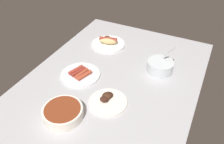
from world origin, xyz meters
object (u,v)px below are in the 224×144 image
Objects in this scene: plate_hotdog_assembled at (108,42)px; plate_sausages at (80,74)px; bowl_coleslaw at (160,66)px; plate_grilled_meat at (107,101)px; bowl_chili at (63,112)px.

plate_hotdog_assembled reaches higher than plate_sausages.
bowl_coleslaw reaches higher than plate_hotdog_assembled.
bowl_coleslaw is (35.34, -15.53, 2.58)cm from plate_grilled_meat.
plate_hotdog_assembled reaches higher than bowl_chili.
plate_sausages is (28.85, 9.07, -1.87)cm from bowl_chili.
plate_grilled_meat is 22.08cm from bowl_chili.
plate_hotdog_assembled is 1.21× the size of bowl_chili.
plate_grilled_meat is 0.85× the size of plate_hotdog_assembled.
bowl_coleslaw is (52.32, -29.54, 0.83)cm from bowl_chili.
bowl_chili is (-65.06, -9.82, 0.98)cm from plate_hotdog_assembled.
plate_hotdog_assembled is 36.22cm from plate_sausages.
plate_hotdog_assembled is 1.36× the size of bowl_coleslaw.
plate_hotdog_assembled is at bearing 26.37° from plate_grilled_meat.
bowl_coleslaw is (-12.74, -39.36, 1.81)cm from plate_hotdog_assembled.
plate_sausages is at bearing 121.30° from bowl_coleslaw.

